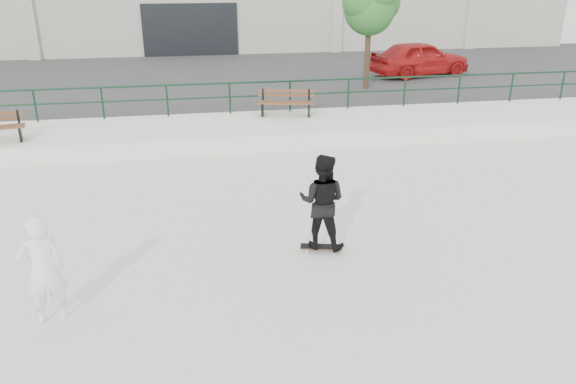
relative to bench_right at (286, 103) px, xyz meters
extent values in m
plane|color=silver|center=(-2.76, -10.26, -0.91)|extent=(120.00, 120.00, 0.00)
cube|color=silver|center=(-2.76, -0.76, -0.66)|extent=(30.00, 3.00, 0.50)
cube|color=#363636|center=(-2.76, 7.74, -0.66)|extent=(60.00, 14.00, 0.50)
cylinder|color=#12321E|center=(-2.76, 0.54, 0.59)|extent=(28.00, 0.06, 0.06)
cylinder|color=#12321E|center=(-2.76, 0.54, 0.14)|extent=(28.00, 0.05, 0.05)
cylinder|color=#12321E|center=(-7.76, 0.54, 0.09)|extent=(0.06, 0.06, 1.00)
cylinder|color=#12321E|center=(-5.76, 0.54, 0.09)|extent=(0.06, 0.06, 1.00)
cylinder|color=#12321E|center=(-3.76, 0.54, 0.09)|extent=(0.06, 0.06, 1.00)
cylinder|color=#12321E|center=(-1.76, 0.54, 0.09)|extent=(0.06, 0.06, 1.00)
cylinder|color=#12321E|center=(0.24, 0.54, 0.09)|extent=(0.06, 0.06, 1.00)
cylinder|color=#12321E|center=(2.24, 0.54, 0.09)|extent=(0.06, 0.06, 1.00)
cylinder|color=#12321E|center=(4.24, 0.54, 0.09)|extent=(0.06, 0.06, 1.00)
cylinder|color=#12321E|center=(6.24, 0.54, 0.09)|extent=(0.06, 0.06, 1.00)
cylinder|color=#12321E|center=(8.24, 0.54, 0.09)|extent=(0.06, 0.06, 1.00)
cylinder|color=#12321E|center=(10.24, 0.54, 0.09)|extent=(0.06, 0.06, 1.00)
cube|color=black|center=(-2.76, 13.69, 0.69)|extent=(5.00, 0.15, 3.20)
cube|color=#B0AD9E|center=(-10.76, 13.64, 2.19)|extent=(0.60, 0.25, 6.20)
cube|color=#B0AD9E|center=(5.24, 13.64, 2.19)|extent=(0.60, 0.25, 6.20)
cube|color=#B0AD9E|center=(13.24, 13.64, 2.19)|extent=(0.60, 0.25, 6.20)
cube|color=black|center=(-7.74, -1.51, -0.20)|extent=(0.16, 0.49, 0.41)
cube|color=black|center=(-7.79, -1.27, 0.20)|extent=(0.07, 0.06, 0.41)
cube|color=#522D1C|center=(-0.05, -0.24, 0.02)|extent=(1.78, 0.49, 0.04)
cube|color=#522D1C|center=(-0.01, -0.06, 0.02)|extent=(1.78, 0.49, 0.04)
cube|color=#522D1C|center=(0.02, 0.11, 0.02)|extent=(1.78, 0.49, 0.04)
cube|color=#522D1C|center=(0.04, 0.19, 0.21)|extent=(1.77, 0.41, 0.10)
cube|color=#522D1C|center=(0.04, 0.19, 0.35)|extent=(1.77, 0.41, 0.10)
cube|color=black|center=(-0.75, 0.09, -0.20)|extent=(0.16, 0.50, 0.42)
cube|color=black|center=(-0.69, 0.35, 0.21)|extent=(0.07, 0.06, 0.42)
cube|color=black|center=(0.72, -0.22, -0.20)|extent=(0.16, 0.50, 0.42)
cube|color=black|center=(0.77, 0.04, 0.21)|extent=(0.07, 0.06, 0.42)
cylinder|color=#493224|center=(3.84, 3.63, 0.87)|extent=(0.21, 0.21, 2.57)
sphere|color=#266726|center=(3.84, 3.63, 2.58)|extent=(1.93, 1.93, 1.93)
sphere|color=#266726|center=(4.37, 3.95, 2.80)|extent=(1.50, 1.50, 1.50)
sphere|color=#266726|center=(3.41, 3.42, 2.91)|extent=(1.39, 1.39, 1.39)
imported|color=#B11615|center=(7.00, 5.94, 0.34)|extent=(4.71, 2.73, 1.51)
cube|color=black|center=(-0.79, -8.40, -0.82)|extent=(0.81, 0.38, 0.02)
cube|color=brown|center=(-0.79, -8.40, -0.84)|extent=(0.81, 0.38, 0.01)
cube|color=#A7A7AC|center=(-1.04, -8.34, -0.87)|extent=(0.10, 0.17, 0.03)
cube|color=#A7A7AC|center=(-0.54, -8.46, -0.87)|extent=(0.10, 0.17, 0.03)
cylinder|color=beige|center=(-1.06, -8.43, -0.88)|extent=(0.06, 0.04, 0.06)
cylinder|color=beige|center=(-1.02, -8.25, -0.88)|extent=(0.06, 0.04, 0.06)
cylinder|color=beige|center=(-0.56, -8.55, -0.88)|extent=(0.06, 0.04, 0.06)
cylinder|color=beige|center=(-0.51, -8.37, -0.88)|extent=(0.06, 0.04, 0.06)
imported|color=black|center=(-0.79, -8.40, 0.09)|extent=(1.10, 1.00, 1.82)
imported|color=white|center=(-5.35, -9.88, -0.04)|extent=(0.72, 0.57, 1.74)
camera|label=1|loc=(-3.06, -17.60, 4.12)|focal=35.00mm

